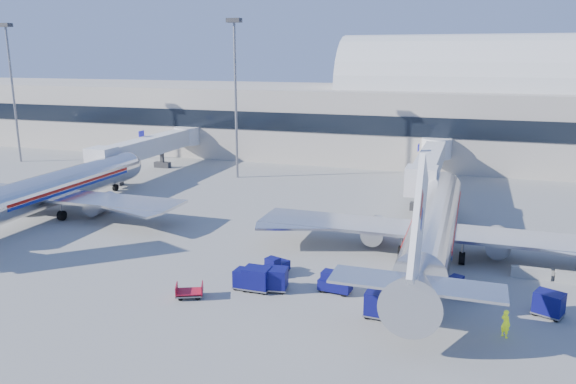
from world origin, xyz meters
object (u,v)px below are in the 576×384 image
(jetbridge_near, at_px, (431,161))
(jetbridge_mid, at_px, (154,145))
(cart_train_b, at_px, (257,278))
(airliner_mid, at_px, (47,191))
(tug_left, at_px, (276,266))
(tug_lead, at_px, (334,283))
(ramp_worker, at_px, (505,324))
(airliner_main, at_px, (434,226))
(cart_open_red, at_px, (190,293))
(barrier_near, at_px, (531,273))
(cart_train_c, at_px, (246,279))
(cart_train_a, at_px, (274,279))
(mast_west, at_px, (235,75))
(mast_far_west, at_px, (11,73))
(tug_right, at_px, (461,287))
(barrier_mid, at_px, (576,278))
(cart_solo_near, at_px, (381,304))

(jetbridge_near, distance_m, jetbridge_mid, 42.00)
(jetbridge_near, bearing_deg, cart_train_b, -104.43)
(airliner_mid, bearing_deg, tug_left, -15.24)
(tug_lead, height_order, ramp_worker, ramp_worker)
(airliner_main, xyz_separation_m, cart_open_red, (-16.47, -14.60, -2.54))
(airliner_mid, height_order, barrier_near, airliner_mid)
(cart_train_c, distance_m, ramp_worker, 18.80)
(jetbridge_near, xyz_separation_m, ramp_worker, (8.01, -39.88, -2.99))
(airliner_mid, relative_size, cart_open_red, 15.64)
(barrier_near, distance_m, cart_train_a, 20.89)
(mast_west, relative_size, cart_train_b, 10.82)
(jetbridge_mid, xyz_separation_m, ramp_worker, (50.01, -39.88, -2.99))
(mast_far_west, relative_size, cart_train_c, 12.16)
(mast_west, relative_size, tug_lead, 8.69)
(jetbridge_mid, height_order, barrier_near, jetbridge_mid)
(airliner_main, bearing_deg, cart_train_a, -133.95)
(airliner_main, relative_size, cart_train_a, 16.72)
(airliner_mid, distance_m, cart_open_red, 29.51)
(airliner_main, bearing_deg, tug_left, -145.64)
(barrier_near, bearing_deg, tug_left, -164.13)
(mast_far_west, relative_size, tug_right, 9.06)
(cart_train_b, bearing_deg, tug_lead, 15.57)
(tug_lead, height_order, tug_left, tug_lead)
(airliner_main, height_order, barrier_mid, airliner_main)
(jetbridge_mid, bearing_deg, airliner_main, -30.64)
(mast_far_west, bearing_deg, jetbridge_mid, 1.81)
(jetbridge_near, xyz_separation_m, tug_left, (-9.56, -34.48, -3.23))
(airliner_mid, bearing_deg, jetbridge_near, 33.59)
(tug_right, relative_size, cart_train_b, 1.19)
(cart_train_a, height_order, cart_train_c, cart_train_a)
(airliner_main, xyz_separation_m, tug_left, (-11.97, -8.18, -2.23))
(barrier_near, height_order, cart_open_red, barrier_near)
(jetbridge_near, xyz_separation_m, mast_far_west, (-67.60, -0.81, 10.86))
(tug_right, bearing_deg, tug_lead, -142.53)
(jetbridge_near, relative_size, barrier_mid, 9.17)
(tug_right, bearing_deg, jetbridge_mid, 167.38)
(jetbridge_mid, relative_size, barrier_mid, 9.17)
(mast_west, distance_m, cart_solo_near, 49.56)
(tug_right, bearing_deg, mast_west, 157.77)
(mast_far_west, bearing_deg, cart_open_red, -36.83)
(mast_west, bearing_deg, barrier_mid, -34.14)
(jetbridge_mid, height_order, cart_open_red, jetbridge_mid)
(airliner_main, bearing_deg, mast_west, 139.64)
(mast_far_west, xyz_separation_m, cart_train_c, (56.89, -37.30, -13.95))
(airliner_main, distance_m, mast_far_west, 75.44)
(airliner_mid, relative_size, tug_lead, 14.33)
(cart_train_a, bearing_deg, mast_west, 109.39)
(airliner_main, distance_m, barrier_mid, 11.84)
(airliner_main, relative_size, mast_west, 1.65)
(airliner_mid, bearing_deg, airliner_main, 0.00)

